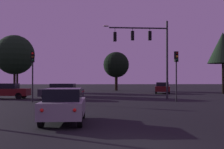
{
  "coord_description": "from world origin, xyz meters",
  "views": [
    {
      "loc": [
        -1.01,
        -8.1,
        1.92
      ],
      "look_at": [
        0.49,
        19.44,
        2.38
      ],
      "focal_mm": 46.83,
      "sensor_mm": 36.0,
      "label": 1
    }
  ],
  "objects_px": {
    "traffic_signal_mast_arm": "(148,45)",
    "car_crossing_right": "(6,91)",
    "tree_center_horizon": "(116,65)",
    "car_crossing_left": "(62,91)",
    "traffic_light_corner_right": "(33,66)",
    "car_far_lane": "(162,88)",
    "tree_right_cluster": "(223,48)",
    "traffic_light_corner_left": "(176,66)",
    "tree_left_far": "(17,56)",
    "car_nearside_lane": "(64,105)",
    "tree_behind_sign": "(15,55)"
  },
  "relations": [
    {
      "from": "traffic_signal_mast_arm",
      "to": "car_crossing_right",
      "type": "relative_size",
      "value": 1.69
    },
    {
      "from": "traffic_light_corner_right",
      "to": "tree_center_horizon",
      "type": "bearing_deg",
      "value": 70.91
    },
    {
      "from": "car_crossing_right",
      "to": "tree_right_cluster",
      "type": "xyz_separation_m",
      "value": [
        25.76,
        8.53,
        5.33
      ]
    },
    {
      "from": "traffic_light_corner_right",
      "to": "car_far_lane",
      "type": "distance_m",
      "value": 20.58
    },
    {
      "from": "traffic_light_corner_left",
      "to": "tree_center_horizon",
      "type": "bearing_deg",
      "value": 97.59
    },
    {
      "from": "car_crossing_left",
      "to": "car_far_lane",
      "type": "distance_m",
      "value": 16.79
    },
    {
      "from": "traffic_light_corner_right",
      "to": "car_nearside_lane",
      "type": "relative_size",
      "value": 1.02
    },
    {
      "from": "traffic_signal_mast_arm",
      "to": "tree_right_cluster",
      "type": "height_order",
      "value": "tree_right_cluster"
    },
    {
      "from": "traffic_light_corner_left",
      "to": "tree_center_horizon",
      "type": "height_order",
      "value": "tree_center_horizon"
    },
    {
      "from": "tree_behind_sign",
      "to": "car_crossing_left",
      "type": "bearing_deg",
      "value": -55.53
    },
    {
      "from": "car_far_lane",
      "to": "traffic_signal_mast_arm",
      "type": "bearing_deg",
      "value": -109.54
    },
    {
      "from": "car_nearside_lane",
      "to": "tree_behind_sign",
      "type": "distance_m",
      "value": 27.52
    },
    {
      "from": "traffic_signal_mast_arm",
      "to": "traffic_light_corner_right",
      "type": "relative_size",
      "value": 1.8
    },
    {
      "from": "tree_left_far",
      "to": "tree_right_cluster",
      "type": "height_order",
      "value": "tree_right_cluster"
    },
    {
      "from": "tree_center_horizon",
      "to": "tree_right_cluster",
      "type": "xyz_separation_m",
      "value": [
        13.44,
        -12.1,
        1.69
      ]
    },
    {
      "from": "traffic_signal_mast_arm",
      "to": "traffic_light_corner_left",
      "type": "height_order",
      "value": "traffic_signal_mast_arm"
    },
    {
      "from": "car_crossing_right",
      "to": "tree_left_far",
      "type": "distance_m",
      "value": 19.35
    },
    {
      "from": "car_nearside_lane",
      "to": "car_crossing_left",
      "type": "xyz_separation_m",
      "value": [
        -1.83,
        14.81,
        0.0
      ]
    },
    {
      "from": "car_crossing_right",
      "to": "car_crossing_left",
      "type": "bearing_deg",
      "value": -15.69
    },
    {
      "from": "car_crossing_right",
      "to": "car_far_lane",
      "type": "distance_m",
      "value": 20.44
    },
    {
      "from": "traffic_light_corner_left",
      "to": "car_far_lane",
      "type": "distance_m",
      "value": 15.1
    },
    {
      "from": "traffic_light_corner_right",
      "to": "car_nearside_lane",
      "type": "height_order",
      "value": "traffic_light_corner_right"
    },
    {
      "from": "tree_right_cluster",
      "to": "tree_behind_sign",
      "type": "bearing_deg",
      "value": 178.65
    },
    {
      "from": "car_crossing_right",
      "to": "tree_center_horizon",
      "type": "height_order",
      "value": "tree_center_horizon"
    },
    {
      "from": "car_far_lane",
      "to": "tree_right_cluster",
      "type": "bearing_deg",
      "value": -9.83
    },
    {
      "from": "traffic_signal_mast_arm",
      "to": "car_nearside_lane",
      "type": "relative_size",
      "value": 1.83
    },
    {
      "from": "traffic_light_corner_left",
      "to": "car_nearside_lane",
      "type": "relative_size",
      "value": 1.04
    },
    {
      "from": "traffic_signal_mast_arm",
      "to": "traffic_light_corner_left",
      "type": "xyz_separation_m",
      "value": [
        1.84,
        -3.47,
        -2.2
      ]
    },
    {
      "from": "car_far_lane",
      "to": "tree_right_cluster",
      "type": "distance_m",
      "value": 9.6
    },
    {
      "from": "car_crossing_left",
      "to": "tree_left_far",
      "type": "xyz_separation_m",
      "value": [
        -9.47,
        19.89,
        4.93
      ]
    },
    {
      "from": "traffic_light_corner_left",
      "to": "traffic_light_corner_right",
      "type": "bearing_deg",
      "value": 179.21
    },
    {
      "from": "traffic_light_corner_right",
      "to": "tree_left_far",
      "type": "distance_m",
      "value": 24.33
    },
    {
      "from": "traffic_light_corner_right",
      "to": "tree_center_horizon",
      "type": "distance_m",
      "value": 26.85
    },
    {
      "from": "car_crossing_left",
      "to": "tree_left_far",
      "type": "height_order",
      "value": "tree_left_far"
    },
    {
      "from": "car_crossing_left",
      "to": "car_crossing_right",
      "type": "bearing_deg",
      "value": 164.31
    },
    {
      "from": "car_far_lane",
      "to": "tree_right_cluster",
      "type": "height_order",
      "value": "tree_right_cluster"
    },
    {
      "from": "tree_behind_sign",
      "to": "traffic_light_corner_right",
      "type": "bearing_deg",
      "value": -69.07
    },
    {
      "from": "traffic_light_corner_right",
      "to": "tree_left_far",
      "type": "relative_size",
      "value": 0.53
    },
    {
      "from": "tree_center_horizon",
      "to": "car_crossing_left",
      "type": "bearing_deg",
      "value": -106.77
    },
    {
      "from": "tree_behind_sign",
      "to": "car_far_lane",
      "type": "bearing_deg",
      "value": 2.09
    },
    {
      "from": "car_crossing_right",
      "to": "tree_right_cluster",
      "type": "relative_size",
      "value": 0.55
    },
    {
      "from": "tree_right_cluster",
      "to": "car_crossing_left",
      "type": "bearing_deg",
      "value": -153.33
    },
    {
      "from": "traffic_signal_mast_arm",
      "to": "car_nearside_lane",
      "type": "bearing_deg",
      "value": -113.2
    },
    {
      "from": "traffic_signal_mast_arm",
      "to": "tree_left_far",
      "type": "relative_size",
      "value": 0.94
    },
    {
      "from": "traffic_light_corner_left",
      "to": "tree_left_far",
      "type": "xyz_separation_m",
      "value": [
        -19.56,
        23.19,
        2.67
      ]
    },
    {
      "from": "car_nearside_lane",
      "to": "car_crossing_right",
      "type": "relative_size",
      "value": 0.92
    },
    {
      "from": "traffic_light_corner_left",
      "to": "tree_right_cluster",
      "type": "bearing_deg",
      "value": 53.17
    },
    {
      "from": "tree_center_horizon",
      "to": "tree_right_cluster",
      "type": "bearing_deg",
      "value": -42.01
    },
    {
      "from": "traffic_light_corner_right",
      "to": "tree_left_far",
      "type": "bearing_deg",
      "value": 107.81
    },
    {
      "from": "tree_behind_sign",
      "to": "tree_right_cluster",
      "type": "relative_size",
      "value": 0.94
    }
  ]
}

